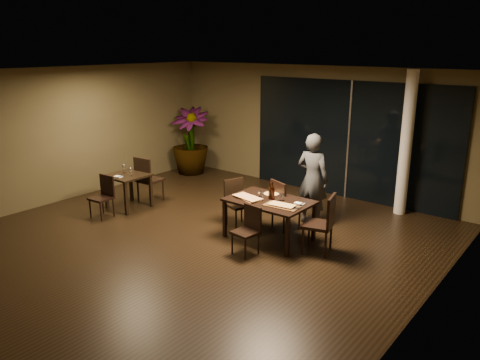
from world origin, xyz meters
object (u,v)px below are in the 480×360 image
object	(u,v)px
potted_plant	(190,141)
bottle_a	(270,191)
chair_main_left	(237,200)
bottle_b	(273,194)
chair_main_right	(323,221)
chair_main_near	(248,227)
main_table	(269,204)
side_table	(128,180)
chair_main_far	(283,202)
diner	(313,179)
bottle_c	(272,190)
chair_side_far	(147,177)
chair_side_near	(104,194)

from	to	relation	value
potted_plant	bottle_a	xyz separation A→B (m)	(4.34, -2.37, -0.01)
chair_main_left	bottle_b	distance (m)	1.06
bottle_a	chair_main_right	bearing A→B (deg)	1.00
chair_main_near	chair_main_right	world-z (taller)	chair_main_right
main_table	side_table	distance (m)	3.44
chair_main_far	chair_main_right	xyz separation A→B (m)	(1.13, -0.46, 0.03)
chair_main_right	potted_plant	bearing A→B (deg)	-128.61
diner	bottle_c	xyz separation A→B (m)	(-0.20, -1.10, -0.00)
chair_main_far	main_table	bearing A→B (deg)	115.77
chair_main_near	potted_plant	size ratio (longest dim) A/B	0.46
chair_side_far	potted_plant	xyz separation A→B (m)	(-1.01, 2.43, 0.32)
chair_main_near	bottle_c	world-z (taller)	bottle_c
side_table	diner	distance (m)	3.99
bottle_a	chair_main_left	bearing A→B (deg)	172.69
diner	bottle_c	size ratio (longest dim) A/B	5.55
chair_main_far	chair_main_right	size ratio (longest dim) A/B	0.95
chair_main_right	bottle_c	world-z (taller)	bottle_c
potted_plant	bottle_c	bearing A→B (deg)	-28.31
potted_plant	chair_main_far	bearing A→B (deg)	-23.76
chair_main_near	bottle_c	xyz separation A→B (m)	(-0.07, 0.80, 0.45)
chair_main_near	chair_side_near	world-z (taller)	chair_side_near
side_table	bottle_a	bearing A→B (deg)	9.30
chair_main_left	chair_side_far	distance (m)	2.46
chair_main_near	chair_side_far	bearing A→B (deg)	175.10
side_table	bottle_b	xyz separation A→B (m)	(3.49, 0.49, 0.25)
chair_side_near	bottle_c	xyz separation A→B (m)	(3.37, 1.24, 0.43)
diner	main_table	bearing A→B (deg)	78.39
bottle_c	diner	bearing A→B (deg)	79.71
main_table	chair_main_near	size ratio (longest dim) A/B	1.79
chair_main_far	diner	distance (m)	0.78
bottle_c	chair_main_near	bearing A→B (deg)	-84.88
bottle_c	side_table	bearing A→B (deg)	-170.52
bottle_a	chair_main_far	bearing A→B (deg)	94.40
chair_main_left	chair_side_near	world-z (taller)	chair_main_left
chair_main_near	bottle_b	xyz separation A→B (m)	(0.00, 0.72, 0.41)
side_table	bottle_a	world-z (taller)	bottle_a
main_table	chair_main_far	size ratio (longest dim) A/B	1.53
chair_main_far	bottle_a	xyz separation A→B (m)	(0.04, -0.48, 0.35)
main_table	chair_main_far	world-z (taller)	chair_main_far
diner	bottle_c	world-z (taller)	diner
chair_main_near	diner	xyz separation A→B (m)	(0.13, 1.90, 0.45)
chair_main_far	chair_side_far	distance (m)	3.34
bottle_a	chair_side_near	bearing A→B (deg)	-159.86
chair_main_near	bottle_a	bearing A→B (deg)	104.63
bottle_b	side_table	bearing A→B (deg)	-171.96
bottle_b	bottle_c	size ratio (longest dim) A/B	0.77
chair_main_right	chair_main_near	bearing A→B (deg)	-65.95
chair_side_far	diner	size ratio (longest dim) A/B	0.58
main_table	chair_side_near	world-z (taller)	chair_side_near
main_table	bottle_a	bearing A→B (deg)	109.28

